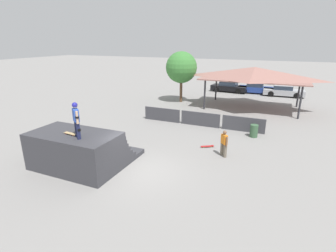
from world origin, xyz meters
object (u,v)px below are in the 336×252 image
(parked_car_black, at_px, (229,87))
(skateboard_on_ground, at_px, (208,146))
(skater_on_deck, at_px, (76,118))
(trash_bin, at_px, (254,131))
(tree_beside_pavilion, at_px, (181,67))
(bystander_walking, at_px, (224,142))
(skateboard_on_deck, at_px, (71,134))
(parked_car_blue, at_px, (256,88))
(parked_car_silver, at_px, (283,91))

(parked_car_black, bearing_deg, skateboard_on_ground, -77.51)
(skater_on_deck, distance_m, trash_bin, 11.45)
(trash_bin, distance_m, parked_car_black, 16.25)
(skateboard_on_ground, bearing_deg, tree_beside_pavilion, 86.40)
(bystander_walking, distance_m, skateboard_on_ground, 1.66)
(skateboard_on_ground, xyz_separation_m, trash_bin, (2.34, 2.97, 0.37))
(skateboard_on_deck, height_order, bystander_walking, skateboard_on_deck)
(tree_beside_pavilion, height_order, trash_bin, tree_beside_pavilion)
(bystander_walking, bearing_deg, parked_car_blue, -41.71)
(skater_on_deck, distance_m, skateboard_on_deck, 1.11)
(skateboard_on_deck, bearing_deg, trash_bin, 55.46)
(parked_car_blue, height_order, parked_car_silver, same)
(bystander_walking, height_order, parked_car_silver, bystander_walking)
(trash_bin, bearing_deg, bystander_walking, -107.09)
(skateboard_on_deck, xyz_separation_m, skateboard_on_ground, (5.30, 5.55, -1.89))
(tree_beside_pavilion, bearing_deg, parked_car_silver, 37.20)
(skater_on_deck, distance_m, parked_car_black, 24.46)
(parked_car_blue, bearing_deg, skateboard_on_deck, -105.16)
(bystander_walking, xyz_separation_m, skateboard_on_ground, (-1.15, 0.91, -0.78))
(skateboard_on_deck, xyz_separation_m, trash_bin, (7.64, 8.52, -1.52))
(skater_on_deck, distance_m, skateboard_on_ground, 7.92)
(skateboard_on_deck, bearing_deg, bystander_walking, 43.09)
(parked_car_blue, bearing_deg, bystander_walking, -90.10)
(skater_on_deck, bearing_deg, parked_car_black, 121.60)
(skateboard_on_ground, bearing_deg, skateboard_on_deck, -165.93)
(skater_on_deck, height_order, skateboard_on_ground, skater_on_deck)
(skater_on_deck, relative_size, skateboard_on_deck, 2.04)
(bystander_walking, distance_m, trash_bin, 4.08)
(parked_car_blue, bearing_deg, skater_on_deck, -103.72)
(skateboard_on_ground, height_order, parked_car_silver, parked_car_silver)
(bystander_walking, xyz_separation_m, parked_car_black, (-3.56, 19.42, -0.24))
(bystander_walking, bearing_deg, trash_bin, -59.97)
(skateboard_on_ground, bearing_deg, trash_bin, 19.46)
(parked_car_blue, relative_size, parked_car_silver, 0.92)
(trash_bin, height_order, parked_car_silver, parked_car_silver)
(skateboard_on_deck, xyz_separation_m, bystander_walking, (6.45, 4.64, -1.10))
(bystander_walking, height_order, tree_beside_pavilion, tree_beside_pavilion)
(skateboard_on_ground, distance_m, parked_car_silver, 18.69)
(bystander_walking, relative_size, trash_bin, 1.78)
(tree_beside_pavilion, xyz_separation_m, parked_car_silver, (9.81, 7.45, -2.96))
(parked_car_silver, bearing_deg, tree_beside_pavilion, -144.67)
(skateboard_on_deck, bearing_deg, parked_car_silver, 76.23)
(skateboard_on_deck, distance_m, bystander_walking, 8.02)
(parked_car_black, bearing_deg, parked_car_silver, 2.88)
(skateboard_on_ground, relative_size, parked_car_blue, 0.19)
(bystander_walking, bearing_deg, skater_on_deck, 86.69)
(trash_bin, bearing_deg, parked_car_silver, 84.21)
(tree_beside_pavilion, xyz_separation_m, parked_car_black, (3.51, 7.69, -2.96))
(skater_on_deck, height_order, bystander_walking, skater_on_deck)
(trash_bin, bearing_deg, skateboard_on_deck, -131.87)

